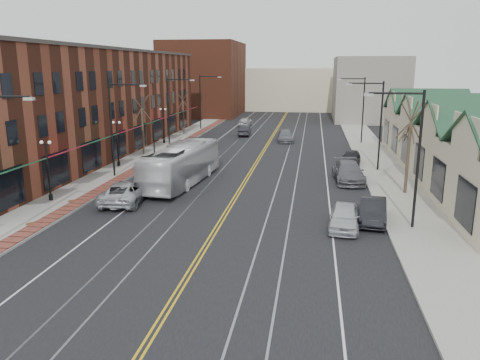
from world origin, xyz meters
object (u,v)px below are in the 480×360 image
(parked_car_d, at_px, (351,158))
(parked_car_a, at_px, (344,217))
(parked_suv, at_px, (125,192))
(parked_car_c, at_px, (349,172))
(parked_car_b, at_px, (373,211))
(transit_bus, at_px, (182,164))

(parked_car_d, bearing_deg, parked_car_a, -88.75)
(parked_car_a, distance_m, parked_car_d, 19.03)
(parked_suv, xyz_separation_m, parked_car_c, (16.04, 8.78, 0.05))
(parked_car_a, relative_size, parked_car_b, 0.97)
(transit_bus, distance_m, parked_car_c, 13.87)
(parked_car_c, bearing_deg, parked_suv, -154.72)
(parked_car_a, bearing_deg, parked_car_c, 90.56)
(transit_bus, bearing_deg, parked_car_d, -139.67)
(transit_bus, bearing_deg, parked_suv, 72.47)
(parked_suv, distance_m, parked_car_a, 15.33)
(parked_suv, distance_m, parked_car_c, 18.29)
(transit_bus, xyz_separation_m, parked_car_d, (14.29, 9.89, -0.90))
(parked_car_c, height_order, parked_car_d, parked_car_c)
(transit_bus, distance_m, parked_car_d, 17.40)
(parked_car_d, bearing_deg, parked_suv, -130.16)
(transit_bus, distance_m, parked_suv, 6.44)
(parked_car_b, distance_m, parked_car_c, 10.57)
(parked_suv, relative_size, parked_car_c, 0.98)
(transit_bus, height_order, parked_car_a, transit_bus)
(parked_suv, bearing_deg, transit_bus, -119.10)
(parked_car_c, bearing_deg, parked_car_a, -98.40)
(parked_suv, relative_size, parked_car_a, 1.30)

